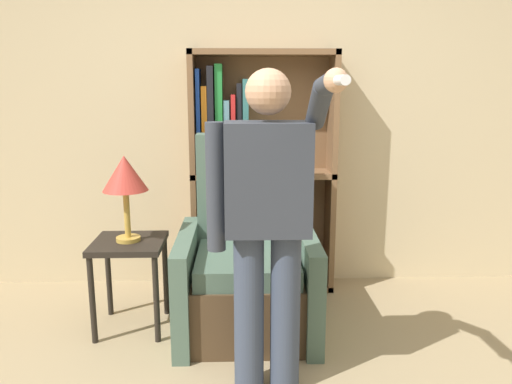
% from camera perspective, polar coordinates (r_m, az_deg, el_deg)
% --- Properties ---
extents(wall_back, '(8.00, 0.06, 2.80)m').
position_cam_1_polar(wall_back, '(3.81, -0.31, 10.16)').
color(wall_back, beige).
rests_on(wall_back, ground_plane).
extents(bookcase, '(1.05, 0.28, 1.77)m').
position_cam_1_polar(bookcase, '(3.70, -1.20, 1.52)').
color(bookcase, brown).
rests_on(bookcase, ground_plane).
extents(armchair, '(0.85, 0.86, 1.22)m').
position_cam_1_polar(armchair, '(3.24, -1.04, -8.90)').
color(armchair, '#4C3823').
rests_on(armchair, ground_plane).
extents(person_standing, '(0.55, 0.78, 1.61)m').
position_cam_1_polar(person_standing, '(2.39, 1.31, -2.85)').
color(person_standing, '#384256').
rests_on(person_standing, ground_plane).
extents(side_table, '(0.44, 0.44, 0.58)m').
position_cam_1_polar(side_table, '(3.25, -14.27, -7.15)').
color(side_table, black).
rests_on(side_table, ground_plane).
extents(table_lamp, '(0.28, 0.28, 0.54)m').
position_cam_1_polar(table_lamp, '(3.12, -14.76, 1.74)').
color(table_lamp, gold).
rests_on(table_lamp, side_table).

